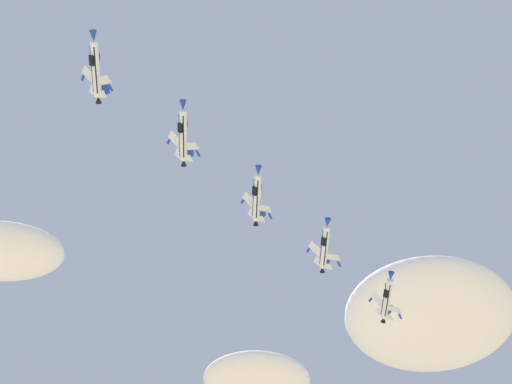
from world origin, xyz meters
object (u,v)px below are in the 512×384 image
at_px(fighter_jet_left_outer, 325,246).
at_px(fighter_jet_right_wing, 257,197).
at_px(fighter_jet_lead, 96,68).
at_px(fighter_jet_left_wing, 183,134).
at_px(fighter_jet_right_outer, 387,298).

bearing_deg(fighter_jet_left_outer, fighter_jet_right_wing, 40.26).
height_order(fighter_jet_lead, fighter_jet_left_outer, fighter_jet_left_outer).
relative_size(fighter_jet_left_wing, fighter_jet_right_wing, 1.00).
relative_size(fighter_jet_right_wing, fighter_jet_left_outer, 1.00).
xyz_separation_m(fighter_jet_left_outer, fighter_jet_right_outer, (17.35, 13.48, -2.33)).
distance_m(fighter_jet_right_wing, fighter_jet_left_outer, 23.32).
distance_m(fighter_jet_right_wing, fighter_jet_right_outer, 45.15).
bearing_deg(fighter_jet_right_wing, fighter_jet_left_wing, 42.19).
bearing_deg(fighter_jet_lead, fighter_jet_right_outer, -139.90).
height_order(fighter_jet_lead, fighter_jet_left_wing, fighter_jet_left_wing).
height_order(fighter_jet_left_outer, fighter_jet_right_outer, fighter_jet_left_outer).
bearing_deg(fighter_jet_left_outer, fighter_jet_left_wing, 41.23).
relative_size(fighter_jet_lead, fighter_jet_right_outer, 1.00).
xyz_separation_m(fighter_jet_lead, fighter_jet_left_wing, (18.44, 14.64, 0.91)).
height_order(fighter_jet_left_wing, fighter_jet_left_outer, fighter_jet_left_outer).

